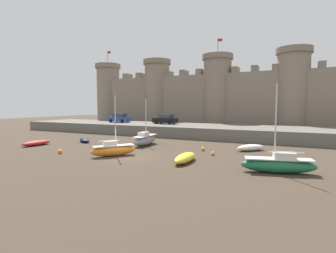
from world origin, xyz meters
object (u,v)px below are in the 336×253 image
(sailboat_midflat_left, at_px, (113,150))
(car_quay_west, at_px, (165,119))
(rowboat_near_channel_left, at_px, (36,143))
(rowboat_foreground_right, at_px, (185,158))
(rowboat_foreground_centre, at_px, (85,140))
(mooring_buoy_mid_mud, at_px, (60,152))
(sailboat_foreground_left, at_px, (145,140))
(rowboat_near_channel_right, at_px, (251,147))
(sailboat_midflat_centre, at_px, (279,164))
(mooring_buoy_near_shore, at_px, (203,149))
(mooring_buoy_near_channel, at_px, (213,154))
(car_quay_centre_east, at_px, (119,118))

(sailboat_midflat_left, relative_size, car_quay_west, 1.38)
(rowboat_near_channel_left, xyz_separation_m, rowboat_foreground_right, (19.23, -0.66, 0.07))
(rowboat_foreground_centre, bearing_deg, mooring_buoy_mid_mud, -62.16)
(rowboat_foreground_centre, relative_size, sailboat_foreground_left, 0.57)
(rowboat_near_channel_right, distance_m, sailboat_midflat_centre, 9.03)
(rowboat_foreground_centre, relative_size, car_quay_west, 0.76)
(rowboat_foreground_centre, height_order, mooring_buoy_near_shore, rowboat_foreground_centre)
(rowboat_near_channel_right, height_order, rowboat_near_channel_left, rowboat_near_channel_right)
(sailboat_midflat_centre, xyz_separation_m, mooring_buoy_near_shore, (-7.61, 6.20, -0.41))
(rowboat_foreground_centre, xyz_separation_m, mooring_buoy_near_channel, (17.55, -1.57, -0.11))
(mooring_buoy_mid_mud, height_order, mooring_buoy_near_channel, mooring_buoy_mid_mud)
(rowboat_near_channel_left, relative_size, rowboat_foreground_right, 0.94)
(rowboat_near_channel_left, distance_m, car_quay_west, 20.24)
(rowboat_foreground_right, distance_m, mooring_buoy_near_channel, 4.11)
(sailboat_midflat_centre, xyz_separation_m, mooring_buoy_mid_mud, (-19.66, -1.53, -0.40))
(sailboat_midflat_left, xyz_separation_m, rowboat_foreground_right, (7.05, 0.47, -0.21))
(rowboat_foreground_centre, distance_m, rowboat_foreground_right, 17.24)
(car_quay_west, bearing_deg, sailboat_midflat_centre, -46.20)
(sailboat_midflat_centre, relative_size, mooring_buoy_mid_mud, 14.39)
(rowboat_foreground_right, bearing_deg, mooring_buoy_mid_mud, -171.61)
(sailboat_foreground_left, bearing_deg, car_quay_west, 106.51)
(sailboat_midflat_centre, relative_size, rowboat_foreground_centre, 1.98)
(mooring_buoy_near_shore, bearing_deg, sailboat_foreground_left, 175.24)
(sailboat_midflat_left, distance_m, mooring_buoy_near_shore, 9.19)
(sailboat_foreground_left, bearing_deg, mooring_buoy_mid_mud, -119.11)
(mooring_buoy_near_shore, bearing_deg, mooring_buoy_mid_mud, -147.32)
(sailboat_midflat_left, height_order, sailboat_foreground_left, sailboat_midflat_left)
(rowboat_near_channel_left, bearing_deg, sailboat_midflat_left, -5.30)
(mooring_buoy_mid_mud, height_order, mooring_buoy_near_shore, mooring_buoy_mid_mud)
(rowboat_near_channel_left, bearing_deg, mooring_buoy_near_channel, 9.07)
(sailboat_foreground_left, bearing_deg, rowboat_foreground_centre, -173.15)
(mooring_buoy_near_shore, bearing_deg, sailboat_midflat_centre, -39.18)
(rowboat_foreground_centre, distance_m, car_quay_centre_east, 14.49)
(mooring_buoy_near_channel, distance_m, car_quay_west, 20.15)
(rowboat_near_channel_right, xyz_separation_m, mooring_buoy_mid_mud, (-16.48, -9.98, -0.14))
(rowboat_near_channel_left, height_order, sailboat_foreground_left, sailboat_foreground_left)
(rowboat_near_channel_left, relative_size, mooring_buoy_near_shore, 9.00)
(sailboat_foreground_left, relative_size, car_quay_west, 1.33)
(mooring_buoy_near_channel, distance_m, car_quay_centre_east, 26.91)
(car_quay_west, bearing_deg, mooring_buoy_mid_mud, -92.32)
(mooring_buoy_near_shore, relative_size, car_quay_centre_east, 0.10)
(rowboat_foreground_right, xyz_separation_m, mooring_buoy_near_shore, (-0.42, 5.89, -0.19))
(rowboat_foreground_right, relative_size, mooring_buoy_near_shore, 9.54)
(rowboat_foreground_centre, distance_m, sailboat_foreground_left, 8.59)
(sailboat_midflat_centre, relative_size, rowboat_foreground_right, 1.62)
(sailboat_midflat_centre, distance_m, rowboat_foreground_centre, 24.24)
(sailboat_midflat_left, bearing_deg, mooring_buoy_mid_mud, -165.84)
(mooring_buoy_mid_mud, bearing_deg, mooring_buoy_near_channel, 22.82)
(rowboat_near_channel_right, distance_m, mooring_buoy_mid_mud, 19.26)
(sailboat_midflat_left, distance_m, mooring_buoy_near_channel, 9.36)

